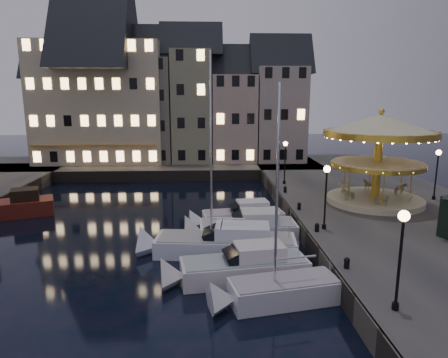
{
  "coord_description": "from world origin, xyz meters",
  "views": [
    {
      "loc": [
        -0.36,
        -23.4,
        9.78
      ],
      "look_at": [
        1.0,
        8.0,
        3.2
      ],
      "focal_mm": 32.0,
      "sensor_mm": 36.0,
      "label": 1
    }
  ],
  "objects_px": {
    "bollard_b": "(317,227)",
    "red_fishing_boat": "(8,209)",
    "streetlamp_d": "(437,167)",
    "streetlamp_b": "(326,188)",
    "motorboat_e": "(238,218)",
    "streetlamp_c": "(285,156)",
    "bollard_c": "(299,206)",
    "bollard_a": "(347,262)",
    "carousel": "(379,142)",
    "motorboat_a": "(273,293)",
    "bollard_d": "(285,189)",
    "motorboat_b": "(237,269)",
    "motorboat_d": "(242,229)",
    "motorboat_c": "(219,244)",
    "streetlamp_a": "(401,246)"
  },
  "relations": [
    {
      "from": "motorboat_e",
      "to": "motorboat_a",
      "type": "bearing_deg",
      "value": -85.98
    },
    {
      "from": "bollard_d",
      "to": "motorboat_e",
      "type": "relative_size",
      "value": 0.08
    },
    {
      "from": "streetlamp_d",
      "to": "motorboat_a",
      "type": "xyz_separation_m",
      "value": [
        -15.73,
        -13.94,
        -3.48
      ]
    },
    {
      "from": "bollard_c",
      "to": "bollard_d",
      "type": "xyz_separation_m",
      "value": [
        0.0,
        5.5,
        0.0
      ]
    },
    {
      "from": "streetlamp_c",
      "to": "bollard_b",
      "type": "distance_m",
      "value": 14.22
    },
    {
      "from": "bollard_d",
      "to": "motorboat_b",
      "type": "height_order",
      "value": "motorboat_b"
    },
    {
      "from": "bollard_a",
      "to": "carousel",
      "type": "xyz_separation_m",
      "value": [
        6.54,
        12.2,
        4.65
      ]
    },
    {
      "from": "red_fishing_boat",
      "to": "carousel",
      "type": "height_order",
      "value": "carousel"
    },
    {
      "from": "motorboat_d",
      "to": "bollard_c",
      "type": "bearing_deg",
      "value": 27.82
    },
    {
      "from": "streetlamp_b",
      "to": "red_fishing_boat",
      "type": "distance_m",
      "value": 25.4
    },
    {
      "from": "streetlamp_d",
      "to": "streetlamp_b",
      "type": "bearing_deg",
      "value": -148.22
    },
    {
      "from": "streetlamp_a",
      "to": "bollard_d",
      "type": "relative_size",
      "value": 7.32
    },
    {
      "from": "bollard_c",
      "to": "bollard_b",
      "type": "bearing_deg",
      "value": -90.0
    },
    {
      "from": "streetlamp_b",
      "to": "motorboat_d",
      "type": "height_order",
      "value": "streetlamp_b"
    },
    {
      "from": "bollard_c",
      "to": "motorboat_e",
      "type": "distance_m",
      "value": 4.75
    },
    {
      "from": "streetlamp_b",
      "to": "carousel",
      "type": "bearing_deg",
      "value": 46.2
    },
    {
      "from": "streetlamp_d",
      "to": "motorboat_d",
      "type": "xyz_separation_m",
      "value": [
        -16.45,
        -4.9,
        -3.38
      ]
    },
    {
      "from": "bollard_a",
      "to": "bollard_c",
      "type": "bearing_deg",
      "value": 90.0
    },
    {
      "from": "streetlamp_d",
      "to": "bollard_a",
      "type": "distance_m",
      "value": 17.79
    },
    {
      "from": "streetlamp_c",
      "to": "carousel",
      "type": "bearing_deg",
      "value": -50.86
    },
    {
      "from": "streetlamp_b",
      "to": "streetlamp_d",
      "type": "height_order",
      "value": "same"
    },
    {
      "from": "bollard_c",
      "to": "carousel",
      "type": "xyz_separation_m",
      "value": [
        6.54,
        1.7,
        4.65
      ]
    },
    {
      "from": "streetlamp_c",
      "to": "motorboat_c",
      "type": "height_order",
      "value": "motorboat_c"
    },
    {
      "from": "bollard_c",
      "to": "streetlamp_b",
      "type": "bearing_deg",
      "value": -82.41
    },
    {
      "from": "bollard_b",
      "to": "bollard_c",
      "type": "height_order",
      "value": "same"
    },
    {
      "from": "motorboat_c",
      "to": "red_fishing_boat",
      "type": "relative_size",
      "value": 1.71
    },
    {
      "from": "streetlamp_c",
      "to": "bollard_c",
      "type": "height_order",
      "value": "streetlamp_c"
    },
    {
      "from": "streetlamp_c",
      "to": "motorboat_a",
      "type": "distance_m",
      "value": 21.21
    },
    {
      "from": "carousel",
      "to": "motorboat_c",
      "type": "bearing_deg",
      "value": -151.42
    },
    {
      "from": "streetlamp_d",
      "to": "motorboat_e",
      "type": "distance_m",
      "value": 17.05
    },
    {
      "from": "motorboat_a",
      "to": "red_fishing_boat",
      "type": "bearing_deg",
      "value": 142.72
    },
    {
      "from": "motorboat_b",
      "to": "motorboat_d",
      "type": "relative_size",
      "value": 1.03
    },
    {
      "from": "motorboat_b",
      "to": "red_fishing_boat",
      "type": "height_order",
      "value": "red_fishing_boat"
    },
    {
      "from": "streetlamp_d",
      "to": "bollard_a",
      "type": "bearing_deg",
      "value": -132.47
    },
    {
      "from": "bollard_d",
      "to": "motorboat_c",
      "type": "distance_m",
      "value": 12.47
    },
    {
      "from": "red_fishing_boat",
      "to": "carousel",
      "type": "distance_m",
      "value": 30.42
    },
    {
      "from": "streetlamp_b",
      "to": "bollard_b",
      "type": "distance_m",
      "value": 2.54
    },
    {
      "from": "streetlamp_b",
      "to": "carousel",
      "type": "relative_size",
      "value": 0.48
    },
    {
      "from": "bollard_a",
      "to": "bollard_d",
      "type": "height_order",
      "value": "same"
    },
    {
      "from": "bollard_b",
      "to": "red_fishing_boat",
      "type": "relative_size",
      "value": 0.07
    },
    {
      "from": "streetlamp_c",
      "to": "motorboat_c",
      "type": "relative_size",
      "value": 0.32
    },
    {
      "from": "bollard_d",
      "to": "motorboat_c",
      "type": "xyz_separation_m",
      "value": [
        -6.23,
        -10.76,
        -0.92
      ]
    },
    {
      "from": "streetlamp_d",
      "to": "motorboat_e",
      "type": "relative_size",
      "value": 0.58
    },
    {
      "from": "bollard_a",
      "to": "bollard_b",
      "type": "relative_size",
      "value": 1.0
    },
    {
      "from": "streetlamp_b",
      "to": "motorboat_e",
      "type": "distance_m",
      "value": 7.81
    },
    {
      "from": "bollard_a",
      "to": "carousel",
      "type": "height_order",
      "value": "carousel"
    },
    {
      "from": "streetlamp_b",
      "to": "bollard_c",
      "type": "relative_size",
      "value": 7.32
    },
    {
      "from": "streetlamp_b",
      "to": "motorboat_a",
      "type": "relative_size",
      "value": 0.4
    },
    {
      "from": "bollard_c",
      "to": "streetlamp_d",
      "type": "bearing_deg",
      "value": 11.86
    },
    {
      "from": "motorboat_c",
      "to": "motorboat_d",
      "type": "bearing_deg",
      "value": 59.49
    }
  ]
}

